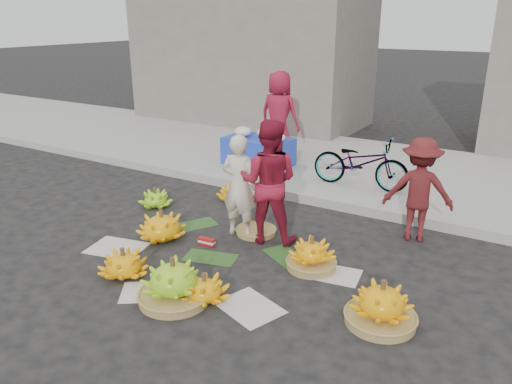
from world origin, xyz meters
The scene contains 23 objects.
ground centered at (0.00, 0.00, 0.00)m, with size 80.00×80.00×0.00m, color black.
curb centered at (0.00, 2.20, 0.07)m, with size 40.00×0.25×0.15m, color #999791.
sidewalk centered at (0.00, 4.30, 0.06)m, with size 40.00×4.00×0.12m, color #999791.
building_left centered at (-4.00, 7.20, 2.00)m, with size 6.00×3.00×4.00m, color gray.
newspaper_scatter centered at (0.00, -0.80, 0.00)m, with size 3.20×1.80×0.00m, color silver, non-canonical shape.
banana_leaves centered at (-0.10, 0.20, 0.00)m, with size 2.00×1.00×0.00m, color #224C19, non-canonical shape.
banana_bunch_0 centered at (-0.97, -0.09, 0.19)m, with size 0.77×0.77×0.42m.
banana_bunch_1 centered at (-0.69, -1.07, 0.15)m, with size 0.66×0.66×0.35m.
banana_bunch_2 centered at (0.15, -1.19, 0.22)m, with size 0.82×0.82×0.50m.
banana_bunch_3 centered at (0.42, -1.02, 0.14)m, with size 0.60×0.60×0.32m.
banana_bunch_4 centered at (2.14, -0.47, 0.20)m, with size 0.73×0.73×0.47m.
banana_bunch_5 centered at (1.08, 0.20, 0.17)m, with size 0.58×0.58×0.41m.
banana_bunch_6 centered at (-1.86, 0.78, 0.13)m, with size 0.54×0.54×0.31m.
banana_bunch_7 centered at (-0.97, 1.64, 0.13)m, with size 0.55×0.55×0.31m.
basket_spare centered at (0.01, 0.72, 0.03)m, with size 0.54×0.54×0.06m, color olive.
incense_stack centered at (-0.35, 0.06, 0.05)m, with size 0.23×0.07×0.09m, color #B21313.
vendor_cream centered at (-0.16, 0.58, 0.70)m, with size 0.51×0.34×1.41m, color beige.
vendor_red centered at (0.25, 0.64, 0.82)m, with size 0.79×0.62×1.63m, color #A2192F.
man_striped centered at (1.92, 1.67, 0.69)m, with size 0.90×0.52×1.39m, color maroon.
flower_table centered at (-1.46, 3.28, 0.42)m, with size 1.29×0.85×0.72m.
grey_bucket centered at (-1.94, 3.26, 0.27)m, with size 0.27×0.27×0.30m, color slate.
flower_vendor centered at (-1.42, 4.01, 0.97)m, with size 0.83×0.54×1.71m, color #A2192F.
bicycle centered at (0.66, 3.00, 0.54)m, with size 1.61×0.56×0.84m, color gray.
Camera 1 is at (3.23, -4.67, 2.85)m, focal length 35.00 mm.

